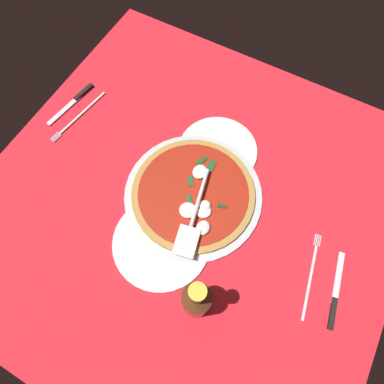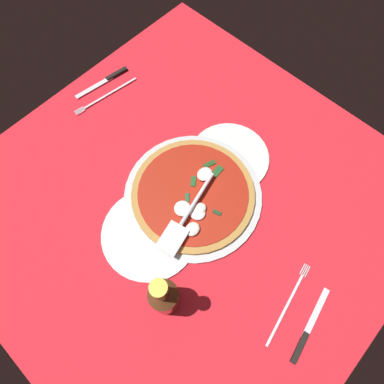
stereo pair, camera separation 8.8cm
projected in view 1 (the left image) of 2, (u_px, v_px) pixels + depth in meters
The scene contains 10 objects.
ground_plane at pixel (189, 203), 89.39cm from camera, with size 107.16×107.16×0.80cm, color red.
checker_pattern at pixel (189, 202), 88.98cm from camera, with size 107.16×107.16×0.10cm.
pizza_pan at pixel (192, 194), 89.27cm from camera, with size 36.47×36.47×1.04cm, color silver.
dinner_plate_left at pixel (218, 150), 94.65cm from camera, with size 22.13×22.13×1.00cm, color silver.
dinner_plate_right at pixel (162, 242), 84.10cm from camera, with size 24.51×24.51×1.00cm, color white.
pizza at pixel (192, 193), 88.04cm from camera, with size 32.45×32.45×2.66cm.
pizza_server at pixel (194, 215), 83.17cm from camera, with size 23.82×8.42×1.00cm.
place_setting_near at pixel (77, 109), 100.55cm from camera, with size 22.50×13.79×1.40cm.
place_setting_far at pixel (323, 287), 79.93cm from camera, with size 21.45×16.79×1.40cm.
beer_bottle at pixel (197, 300), 71.12cm from camera, with size 6.51×6.51×22.28cm.
Camera 1 is at (28.45, 16.51, 82.78)cm, focal length 31.47 mm.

